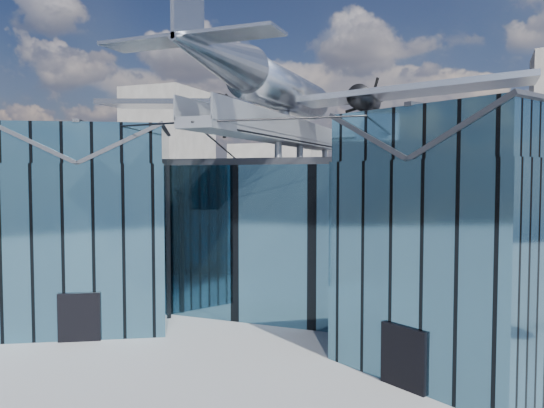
% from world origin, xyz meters
% --- Properties ---
extents(ground_plane, '(120.00, 120.00, 0.00)m').
position_xyz_m(ground_plane, '(0.00, 0.00, 0.00)').
color(ground_plane, gray).
extents(museum, '(32.88, 24.50, 17.60)m').
position_xyz_m(museum, '(0.00, 5.82, 5.54)').
color(museum, '#406C84').
rests_on(museum, ground).
extents(bg_towers, '(77.00, 24.50, 26.00)m').
position_xyz_m(bg_towers, '(1.45, 50.49, 10.01)').
color(bg_towers, gray).
rests_on(bg_towers, ground).
extents(tree_side_w, '(3.64, 3.64, 4.71)m').
position_xyz_m(tree_side_w, '(-20.28, 9.36, 3.19)').
color(tree_side_w, '#301C13').
rests_on(tree_side_w, ground).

